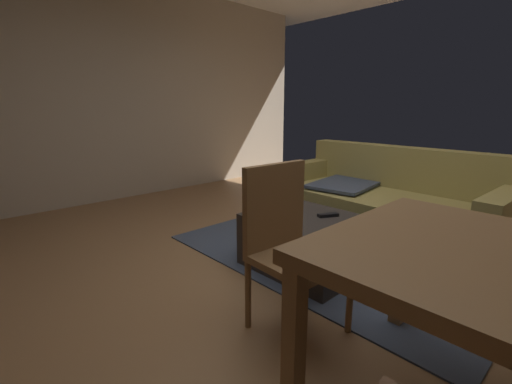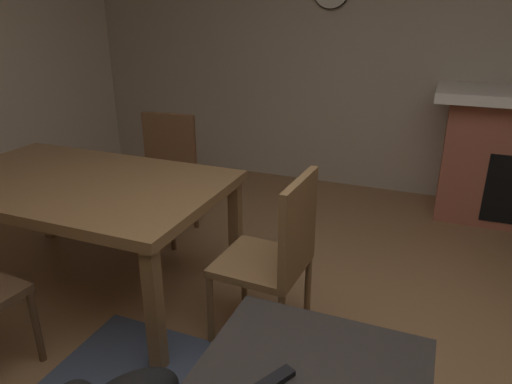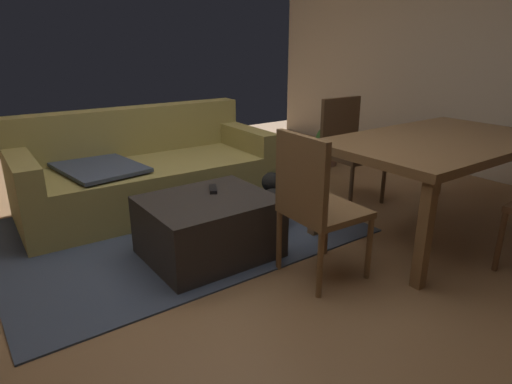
{
  "view_description": "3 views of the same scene",
  "coord_description": "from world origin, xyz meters",
  "px_view_note": "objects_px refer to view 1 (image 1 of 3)",
  "views": [
    {
      "loc": [
        1.47,
        -1.87,
        1.23
      ],
      "look_at": [
        0.42,
        -0.88,
        0.88
      ],
      "focal_mm": 24.17,
      "sensor_mm": 36.0,
      "label": 1
    },
    {
      "loc": [
        -0.41,
        1.49,
        1.68
      ],
      "look_at": [
        0.45,
        -0.63,
        0.78
      ],
      "focal_mm": 32.76,
      "sensor_mm": 36.0,
      "label": 2
    },
    {
      "loc": [
        -1.46,
        -2.31,
        1.44
      ],
      "look_at": [
        0.01,
        -0.29,
        0.57
      ],
      "focal_mm": 31.05,
      "sensor_mm": 36.0,
      "label": 3
    }
  ],
  "objects_px": {
    "couch": "(385,204)",
    "ottoman_coffee_table": "(306,242)",
    "tv_remote": "(328,215)",
    "dining_chair_west": "(288,238)",
    "small_dog": "(413,269)"
  },
  "relations": [
    {
      "from": "ottoman_coffee_table",
      "to": "tv_remote",
      "type": "height_order",
      "value": "tv_remote"
    },
    {
      "from": "dining_chair_west",
      "to": "ottoman_coffee_table",
      "type": "bearing_deg",
      "value": 120.05
    },
    {
      "from": "ottoman_coffee_table",
      "to": "dining_chair_west",
      "type": "xyz_separation_m",
      "value": [
        0.37,
        -0.64,
        0.31
      ]
    },
    {
      "from": "couch",
      "to": "dining_chair_west",
      "type": "xyz_separation_m",
      "value": [
        0.33,
        -1.81,
        0.22
      ]
    },
    {
      "from": "tv_remote",
      "to": "dining_chair_west",
      "type": "distance_m",
      "value": 0.8
    },
    {
      "from": "ottoman_coffee_table",
      "to": "tv_remote",
      "type": "bearing_deg",
      "value": 46.33
    },
    {
      "from": "ottoman_coffee_table",
      "to": "tv_remote",
      "type": "relative_size",
      "value": 5.26
    },
    {
      "from": "couch",
      "to": "tv_remote",
      "type": "relative_size",
      "value": 13.61
    },
    {
      "from": "couch",
      "to": "ottoman_coffee_table",
      "type": "bearing_deg",
      "value": -92.07
    },
    {
      "from": "tv_remote",
      "to": "dining_chair_west",
      "type": "bearing_deg",
      "value": -43.23
    },
    {
      "from": "couch",
      "to": "dining_chair_west",
      "type": "relative_size",
      "value": 2.34
    },
    {
      "from": "ottoman_coffee_table",
      "to": "couch",
      "type": "bearing_deg",
      "value": 87.93
    },
    {
      "from": "dining_chair_west",
      "to": "small_dog",
      "type": "xyz_separation_m",
      "value": [
        0.37,
        0.86,
        -0.34
      ]
    },
    {
      "from": "ottoman_coffee_table",
      "to": "dining_chair_west",
      "type": "height_order",
      "value": "dining_chair_west"
    },
    {
      "from": "couch",
      "to": "tv_remote",
      "type": "distance_m",
      "value": 1.07
    }
  ]
}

